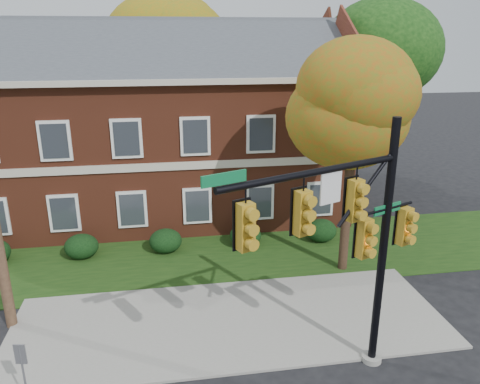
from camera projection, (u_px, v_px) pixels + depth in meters
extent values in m
plane|color=black|center=(235.00, 342.00, 14.37)|extent=(120.00, 120.00, 0.00)
cube|color=gray|center=(230.00, 322.00, 15.29)|extent=(14.00, 5.00, 0.08)
cube|color=#193811|center=(214.00, 255.00, 19.97)|extent=(30.00, 6.00, 0.04)
cube|color=brown|center=(161.00, 146.00, 24.18)|extent=(18.00, 8.00, 7.00)
cube|color=beige|center=(157.00, 74.00, 23.03)|extent=(18.80, 8.80, 0.24)
cube|color=beige|center=(162.00, 167.00, 20.40)|extent=(18.00, 0.12, 0.35)
ellipsoid|color=black|center=(81.00, 246.00, 19.63)|extent=(1.40, 1.26, 1.05)
ellipsoid|color=black|center=(166.00, 241.00, 20.16)|extent=(1.40, 1.26, 1.05)
ellipsoid|color=black|center=(245.00, 236.00, 20.70)|extent=(1.40, 1.26, 1.05)
ellipsoid|color=black|center=(321.00, 230.00, 21.23)|extent=(1.40, 1.26, 1.05)
cylinder|color=black|center=(347.00, 201.00, 17.96)|extent=(0.36, 0.36, 5.76)
ellipsoid|color=#B9450F|center=(355.00, 107.00, 16.82)|extent=(4.25, 4.25, 3.60)
ellipsoid|color=#B9450F|center=(377.00, 91.00, 16.37)|extent=(3.50, 3.50, 3.00)
cylinder|color=black|center=(355.00, 135.00, 26.79)|extent=(0.36, 0.36, 7.04)
ellipsoid|color=black|center=(362.00, 55.00, 25.39)|extent=(5.95, 5.95, 5.04)
ellipsoid|color=black|center=(382.00, 44.00, 24.84)|extent=(4.90, 4.90, 4.20)
cylinder|color=black|center=(176.00, 115.00, 31.71)|extent=(0.36, 0.36, 7.68)
ellipsoid|color=#AA6A0E|center=(172.00, 40.00, 30.18)|extent=(6.46, 6.46, 5.47)
ellipsoid|color=#AA6A0E|center=(187.00, 31.00, 29.60)|extent=(5.32, 5.32, 4.56)
cylinder|color=gray|center=(371.00, 358.00, 13.51)|extent=(0.57, 0.57, 0.16)
cylinder|color=black|center=(383.00, 250.00, 12.42)|extent=(0.29, 0.29, 7.07)
cylinder|color=black|center=(315.00, 172.00, 10.35)|extent=(4.73, 2.09, 0.16)
cylinder|color=black|center=(387.00, 209.00, 12.05)|extent=(1.71, 0.77, 0.08)
cube|color=#B0841C|center=(246.00, 227.00, 9.73)|extent=(0.53, 0.45, 1.17)
cube|color=#B0841C|center=(302.00, 213.00, 10.49)|extent=(0.53, 0.45, 1.17)
cube|color=#B0841C|center=(355.00, 200.00, 11.30)|extent=(0.53, 0.45, 1.17)
cube|color=silver|center=(331.00, 188.00, 10.75)|extent=(0.58, 0.27, 0.76)
cube|color=#0D6738|center=(224.00, 179.00, 9.12)|extent=(0.95, 0.42, 0.24)
cube|color=#B0841C|center=(364.00, 238.00, 11.88)|extent=(0.53, 0.45, 1.17)
cube|color=#B0841C|center=(404.00, 226.00, 12.63)|extent=(0.53, 0.45, 1.17)
cube|color=#0D6738|center=(387.00, 209.00, 12.05)|extent=(0.90, 0.41, 0.23)
cylinder|color=slate|center=(25.00, 378.00, 11.44)|extent=(0.06, 0.06, 1.94)
cube|color=slate|center=(20.00, 354.00, 11.21)|extent=(0.28, 0.08, 0.55)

